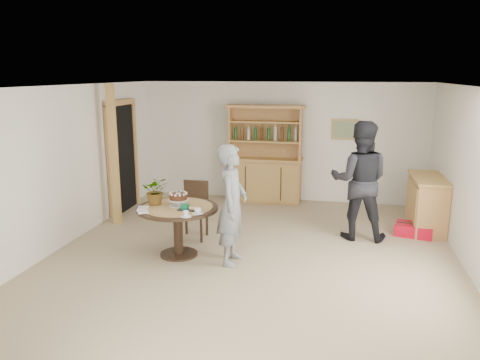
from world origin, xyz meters
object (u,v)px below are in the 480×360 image
object	(u,v)px
dining_table	(178,217)
dining_chair	(195,206)
red_suitcase	(414,230)
hutch	(265,169)
sideboard	(427,203)
adult_person	(360,181)
teen_boy	(232,205)

from	to	relation	value
dining_table	dining_chair	world-z (taller)	dining_chair
dining_table	red_suitcase	distance (m)	3.98
hutch	dining_table	size ratio (longest dim) A/B	1.70
hutch	red_suitcase	bearing A→B (deg)	-30.21
sideboard	dining_table	size ratio (longest dim) A/B	1.05
dining_chair	red_suitcase	size ratio (longest dim) A/B	1.40
sideboard	dining_chair	distance (m)	4.02
hutch	dining_chair	distance (m)	2.57
dining_chair	adult_person	xyz separation A→B (m)	(2.65, 0.51, 0.44)
dining_table	dining_chair	bearing A→B (deg)	90.11
teen_boy	hutch	bearing A→B (deg)	1.98
dining_chair	teen_boy	world-z (taller)	teen_boy
red_suitcase	hutch	bearing A→B (deg)	162.99
hutch	sideboard	xyz separation A→B (m)	(3.04, -1.24, -0.22)
teen_boy	adult_person	bearing A→B (deg)	-50.14
hutch	dining_chair	xyz separation A→B (m)	(-0.80, -2.44, -0.15)
dining_chair	hutch	bearing A→B (deg)	70.84
adult_person	red_suitcase	distance (m)	1.32
hutch	adult_person	world-z (taller)	hutch
dining_chair	sideboard	bearing A→B (deg)	16.28
dining_table	adult_person	world-z (taller)	adult_person
sideboard	red_suitcase	distance (m)	0.59
dining_table	red_suitcase	size ratio (longest dim) A/B	1.78
sideboard	dining_chair	bearing A→B (deg)	-162.59
dining_chair	dining_table	bearing A→B (deg)	-91.02
dining_chair	teen_boy	xyz separation A→B (m)	(0.85, -0.93, 0.33)
dining_table	teen_boy	world-z (taller)	teen_boy
teen_boy	red_suitcase	xyz separation A→B (m)	(2.74, 1.74, -0.76)
dining_table	dining_chair	distance (m)	0.83
dining_chair	adult_person	size ratio (longest dim) A/B	0.49
dining_table	red_suitcase	bearing A→B (deg)	24.57
red_suitcase	adult_person	bearing A→B (deg)	-149.32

